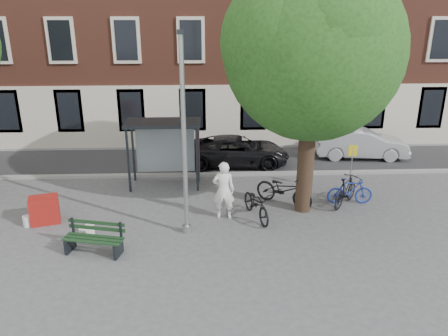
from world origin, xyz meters
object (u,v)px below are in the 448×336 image
bus_shelter (174,138)px  bike_c (257,204)px  lamppost (184,148)px  notice_sign (352,159)px  car_silver (361,143)px  bike_b (350,191)px  red_stand (44,210)px  painter (224,190)px  car_dark (237,151)px  bike_a (284,190)px  bench (94,240)px  bike_d (346,191)px

bus_shelter → bike_c: 4.54m
lamppost → bus_shelter: (-0.61, 4.11, -0.87)m
bike_c → notice_sign: 4.40m
car_silver → bike_b: bearing=162.7°
red_stand → bus_shelter: bearing=38.3°
bike_b → bike_c: bike_c is taller
painter → car_dark: 5.49m
bike_a → bike_c: (-1.11, -1.05, -0.06)m
bike_a → bench: bearing=154.1°
lamppost → bike_b: 6.52m
bike_b → bike_d: bearing=117.8°
notice_sign → bench: bearing=-152.7°
bike_b → bike_c: bearing=108.1°
bike_b → red_stand: size_ratio=1.81×
bike_c → car_dark: car_dark is taller
lamppost → bike_b: lamppost is taller
bike_c → car_silver: bearing=31.4°
bike_a → bike_b: size_ratio=1.35×
painter → car_silver: painter is taller
bench → bike_c: size_ratio=0.91×
bike_d → notice_sign: notice_sign is taller
bike_a → bike_d: 2.20m
bus_shelter → car_dark: bearing=41.2°
painter → red_stand: 5.90m
painter → notice_sign: size_ratio=1.05×
bike_d → car_dark: (-3.56, 4.57, 0.11)m
lamppost → bike_a: (3.40, 1.96, -2.20)m
bus_shelter → notice_sign: bearing=-9.7°
bus_shelter → bike_d: (6.20, -2.26, -1.38)m
painter → notice_sign: (4.90, 1.96, 0.38)m
bike_b → car_silver: car_silver is taller
bench → bus_shelter: bearing=82.3°
bike_c → bike_d: (3.30, 0.94, 0.02)m
painter → bench: size_ratio=1.10×
lamppost → bench: 3.69m
painter → bike_b: size_ratio=1.22×
painter → car_dark: (0.83, 5.42, -0.35)m
painter → bike_a: size_ratio=0.90×
lamppost → bench: (-2.60, -1.11, -2.37)m
bus_shelter → bench: bus_shelter is taller
bus_shelter → lamppost: bearing=-81.6°
bike_b → bus_shelter: bearing=72.9°
bus_shelter → car_silver: bearing=19.7°
painter → bench: bearing=32.6°
bus_shelter → car_dark: 3.73m
bus_shelter → bike_d: bearing=-20.0°
lamppost → bike_c: bearing=21.6°
notice_sign → bike_b: bearing=-104.8°
painter → bike_c: painter is taller
painter → red_stand: painter is taller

